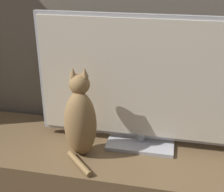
{
  "coord_description": "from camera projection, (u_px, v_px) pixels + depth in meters",
  "views": [
    {
      "loc": [
        0.38,
        -0.44,
        1.47
      ],
      "look_at": [
        0.09,
        0.91,
        0.85
      ],
      "focal_mm": 50.0,
      "sensor_mm": 36.0,
      "label": 1
    }
  ],
  "objects": [
    {
      "name": "tv_stand",
      "position": [
        96.0,
        187.0,
        1.76
      ],
      "size": [
        1.5,
        0.54,
        0.55
      ],
      "color": "brown",
      "rests_on": "ground_plane"
    },
    {
      "name": "tv",
      "position": [
        143.0,
        84.0,
        1.54
      ],
      "size": [
        1.09,
        0.21,
        0.68
      ],
      "color": "#B7B7BC",
      "rests_on": "tv_stand"
    },
    {
      "name": "cat",
      "position": [
        80.0,
        120.0,
        1.52
      ],
      "size": [
        0.19,
        0.27,
        0.45
      ],
      "rotation": [
        0.0,
        0.0,
        0.18
      ],
      "color": "#997547",
      "rests_on": "tv_stand"
    }
  ]
}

